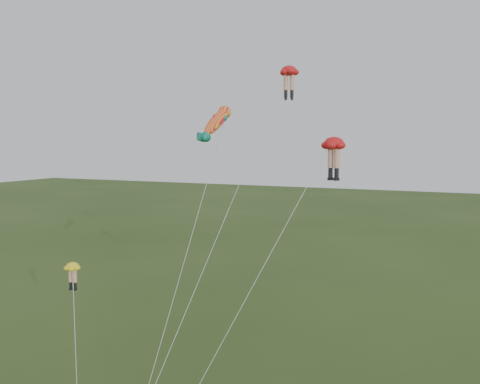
% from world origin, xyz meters
% --- Properties ---
extents(legs_kite_red_high, '(4.57, 14.57, 20.57)m').
position_xyz_m(legs_kite_red_high, '(2.70, 11.73, 19.63)').
color(legs_kite_red_high, red).
rests_on(legs_kite_red_high, ground).
extents(legs_kite_red_mid, '(7.59, 8.26, 15.79)m').
position_xyz_m(legs_kite_red_mid, '(7.20, 6.48, 15.00)').
color(legs_kite_red_mid, red).
rests_on(legs_kite_red_mid, ground).
extents(legs_kite_yellow, '(5.65, 6.13, 8.73)m').
position_xyz_m(legs_kite_yellow, '(-5.91, 0.55, 7.97)').
color(legs_kite_yellow, yellow).
rests_on(legs_kite_yellow, ground).
extents(fish_kite, '(1.17, 11.38, 18.11)m').
position_xyz_m(fish_kite, '(-0.67, 8.13, 16.73)').
color(fish_kite, '#FFA720').
rests_on(fish_kite, ground).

